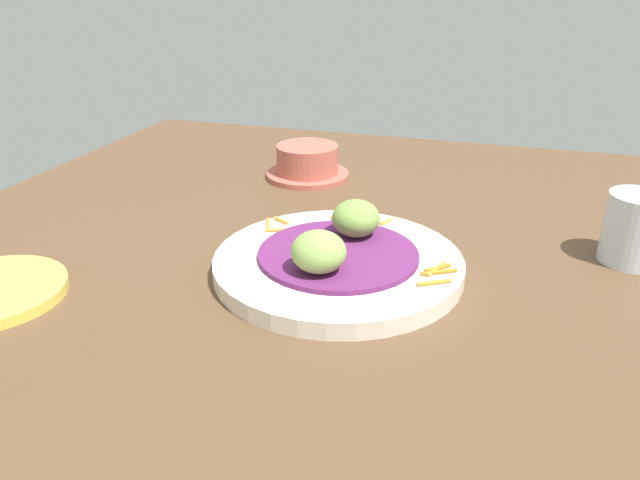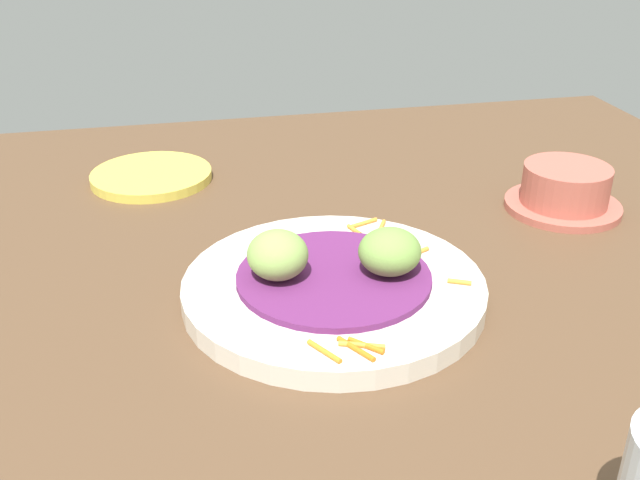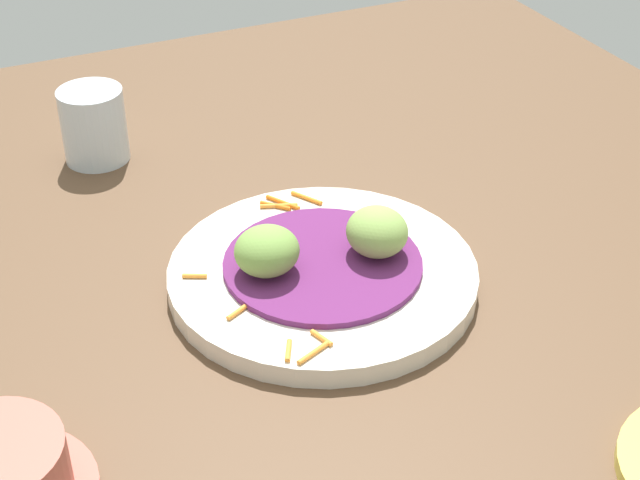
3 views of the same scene
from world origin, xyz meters
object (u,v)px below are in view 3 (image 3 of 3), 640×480
object	(u,v)px
main_plate	(323,275)
water_glass	(94,125)
guac_scoop_left	(377,232)
guac_scoop_center	(267,251)

from	to	relation	value
main_plate	water_glass	world-z (taller)	water_glass
guac_scoop_left	main_plate	bearing A→B (deg)	-97.96
main_plate	guac_scoop_left	bearing A→B (deg)	82.04
guac_scoop_left	water_glass	size ratio (longest dim) A/B	0.70
guac_scoop_left	guac_scoop_center	world-z (taller)	guac_scoop_left
main_plate	guac_scoop_left	world-z (taller)	guac_scoop_left
guac_scoop_left	water_glass	xyz separation A→B (cm)	(-30.24, -16.64, -0.60)
guac_scoop_center	main_plate	bearing A→B (deg)	82.04
main_plate	guac_scoop_center	xyz separation A→B (cm)	(-0.66, -4.69, 3.46)
guac_scoop_left	water_glass	world-z (taller)	water_glass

